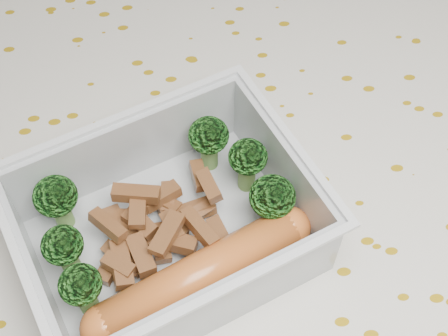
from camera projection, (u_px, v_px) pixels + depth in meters
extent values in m
cube|color=brown|center=(216.00, 202.00, 0.49)|extent=(1.40, 0.90, 0.04)
cube|color=silver|center=(215.00, 186.00, 0.47)|extent=(1.46, 0.96, 0.01)
cube|color=silver|center=(171.00, 244.00, 0.43)|extent=(0.22, 0.19, 0.00)
cube|color=silver|center=(127.00, 150.00, 0.44)|extent=(0.17, 0.07, 0.06)
cube|color=silver|center=(215.00, 307.00, 0.38)|extent=(0.17, 0.07, 0.06)
cube|color=silver|center=(282.00, 169.00, 0.43)|extent=(0.05, 0.12, 0.06)
cube|color=silver|center=(40.00, 281.00, 0.39)|extent=(0.05, 0.12, 0.06)
cube|color=silver|center=(119.00, 118.00, 0.42)|extent=(0.18, 0.07, 0.00)
cube|color=silver|center=(218.00, 293.00, 0.35)|extent=(0.18, 0.07, 0.00)
cube|color=silver|center=(291.00, 140.00, 0.41)|extent=(0.05, 0.13, 0.00)
cube|color=silver|center=(19.00, 262.00, 0.36)|extent=(0.05, 0.13, 0.00)
cylinder|color=#608C3F|center=(63.00, 213.00, 0.43)|extent=(0.02, 0.02, 0.02)
ellipsoid|color=#328024|center=(55.00, 196.00, 0.41)|extent=(0.03, 0.03, 0.03)
cylinder|color=#608C3F|center=(209.00, 154.00, 0.46)|extent=(0.02, 0.02, 0.03)
ellipsoid|color=#328024|center=(209.00, 135.00, 0.44)|extent=(0.03, 0.03, 0.02)
cylinder|color=#608C3F|center=(70.00, 261.00, 0.41)|extent=(0.02, 0.02, 0.03)
ellipsoid|color=#328024|center=(62.00, 245.00, 0.39)|extent=(0.03, 0.03, 0.02)
cylinder|color=#608C3F|center=(247.00, 175.00, 0.45)|extent=(0.02, 0.02, 0.03)
ellipsoid|color=#328024|center=(248.00, 157.00, 0.43)|extent=(0.03, 0.03, 0.02)
cylinder|color=#608C3F|center=(87.00, 299.00, 0.40)|extent=(0.02, 0.02, 0.03)
ellipsoid|color=#328024|center=(80.00, 285.00, 0.38)|extent=(0.03, 0.03, 0.02)
cylinder|color=#608C3F|center=(270.00, 214.00, 0.43)|extent=(0.02, 0.02, 0.02)
ellipsoid|color=#328024|center=(272.00, 197.00, 0.41)|extent=(0.03, 0.03, 0.03)
cube|color=brown|center=(194.00, 211.00, 0.44)|extent=(0.03, 0.02, 0.01)
cube|color=brown|center=(141.00, 255.00, 0.41)|extent=(0.02, 0.03, 0.01)
cube|color=brown|center=(167.00, 234.00, 0.41)|extent=(0.03, 0.03, 0.01)
cube|color=brown|center=(147.00, 236.00, 0.43)|extent=(0.03, 0.02, 0.01)
cube|color=brown|center=(169.00, 198.00, 0.44)|extent=(0.01, 0.03, 0.01)
cube|color=brown|center=(171.00, 218.00, 0.44)|extent=(0.02, 0.03, 0.01)
cube|color=brown|center=(126.00, 227.00, 0.43)|extent=(0.01, 0.03, 0.01)
cube|color=brown|center=(108.00, 225.00, 0.41)|extent=(0.03, 0.03, 0.01)
cube|color=brown|center=(179.00, 243.00, 0.42)|extent=(0.03, 0.02, 0.01)
cube|color=brown|center=(136.00, 194.00, 0.42)|extent=(0.03, 0.02, 0.01)
cube|color=brown|center=(160.00, 243.00, 0.43)|extent=(0.02, 0.03, 0.01)
cube|color=brown|center=(184.00, 226.00, 0.43)|extent=(0.02, 0.03, 0.01)
cube|color=brown|center=(109.00, 268.00, 0.42)|extent=(0.02, 0.02, 0.01)
cube|color=brown|center=(209.00, 186.00, 0.43)|extent=(0.02, 0.03, 0.01)
cube|color=brown|center=(118.00, 266.00, 0.40)|extent=(0.02, 0.02, 0.01)
cube|color=brown|center=(161.00, 202.00, 0.44)|extent=(0.03, 0.03, 0.01)
cube|color=brown|center=(197.00, 214.00, 0.44)|extent=(0.03, 0.02, 0.01)
cube|color=brown|center=(199.00, 228.00, 0.41)|extent=(0.02, 0.03, 0.01)
cube|color=brown|center=(219.00, 232.00, 0.43)|extent=(0.02, 0.02, 0.01)
cube|color=brown|center=(123.00, 259.00, 0.42)|extent=(0.03, 0.03, 0.01)
cube|color=brown|center=(173.00, 226.00, 0.42)|extent=(0.02, 0.02, 0.01)
cube|color=brown|center=(161.00, 196.00, 0.44)|extent=(0.03, 0.02, 0.01)
cube|color=brown|center=(152.00, 240.00, 0.43)|extent=(0.03, 0.03, 0.01)
cube|color=brown|center=(142.00, 223.00, 0.42)|extent=(0.02, 0.03, 0.01)
cube|color=brown|center=(141.00, 207.00, 0.43)|extent=(0.03, 0.03, 0.01)
cube|color=brown|center=(138.00, 210.00, 0.42)|extent=(0.01, 0.03, 0.01)
cube|color=brown|center=(121.00, 265.00, 0.41)|extent=(0.02, 0.03, 0.01)
cube|color=brown|center=(199.00, 176.00, 0.44)|extent=(0.01, 0.02, 0.01)
cube|color=brown|center=(117.00, 224.00, 0.43)|extent=(0.02, 0.03, 0.01)
cylinder|color=#C25F26|center=(201.00, 275.00, 0.40)|extent=(0.14, 0.08, 0.03)
sphere|color=#C25F26|center=(289.00, 228.00, 0.42)|extent=(0.03, 0.03, 0.03)
sphere|color=#C25F26|center=(104.00, 328.00, 0.38)|extent=(0.03, 0.03, 0.03)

